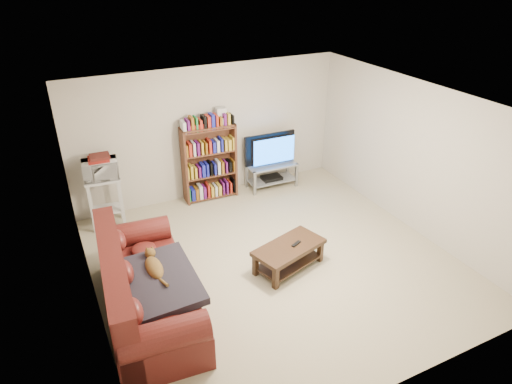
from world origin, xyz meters
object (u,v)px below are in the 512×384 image
bookshelf (209,162)px  sofa (142,293)px  coffee_table (289,252)px  tv_stand (272,172)px

bookshelf → sofa: bearing=-124.4°
coffee_table → bookshelf: (-0.22, 2.52, 0.46)m
coffee_table → sofa: bearing=164.4°
sofa → tv_stand: size_ratio=2.49×
coffee_table → bookshelf: bookshelf is taller
coffee_table → tv_stand: bearing=51.0°
tv_stand → bookshelf: (-1.22, 0.12, 0.40)m
tv_stand → bookshelf: 1.29m
sofa → bookshelf: size_ratio=1.71×
sofa → coffee_table: sofa is taller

